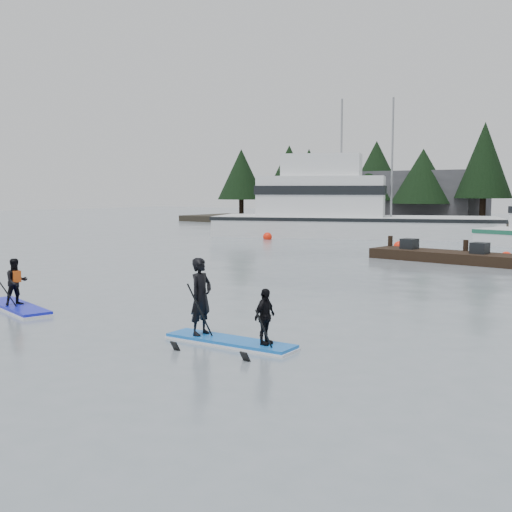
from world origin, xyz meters
The scene contains 8 objects.
ground centered at (0.00, 0.00, 0.00)m, with size 160.00×160.00×0.00m, color slate.
waterfront_building centered at (-14.00, 44.00, 2.50)m, with size 18.00×6.00×5.00m, color #4C4C51.
fishing_boat_large centered at (-9.71, 29.21, 0.85)m, with size 20.29×13.07×10.92m.
buoy_b centered at (-2.34, 22.29, 0.00)m, with size 0.58×0.58×0.58m, color #FF250C.
buoy_a centered at (-12.45, 23.48, 0.00)m, with size 0.61×0.61×0.61m, color #FF250C.
buoy_d centered at (4.27, 19.91, 0.00)m, with size 0.56×0.56×0.56m, color #FF250C.
paddleboard_solo centered at (-2.98, -1.21, 0.48)m, with size 3.35×1.51×1.87m.
paddleboard_duo centered at (4.27, -0.70, 0.67)m, with size 3.11×1.22×2.34m.
Camera 1 is at (13.25, -11.24, 3.36)m, focal length 45.00 mm.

